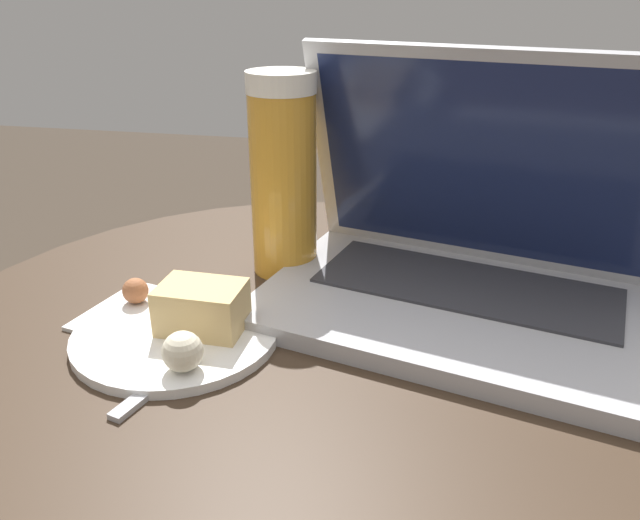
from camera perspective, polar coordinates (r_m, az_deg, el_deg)
name	(u,v)px	position (r m, az deg, el deg)	size (l,w,h in m)	color
table	(314,441)	(0.64, -0.53, -16.23)	(0.76, 0.76, 0.55)	#515156
napkin	(165,318)	(0.62, -13.98, -5.19)	(0.17, 0.14, 0.00)	white
laptop	(467,260)	(0.62, 13.32, 0.04)	(0.42, 0.32, 0.25)	#B2B2B7
beer_glass	(283,176)	(0.67, -3.37, 7.69)	(0.07, 0.07, 0.22)	gold
snack_plate	(184,325)	(0.58, -12.36, -5.84)	(0.19, 0.19, 0.05)	white
fork	(203,348)	(0.56, -10.62, -7.94)	(0.07, 0.19, 0.00)	#B2B2B7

